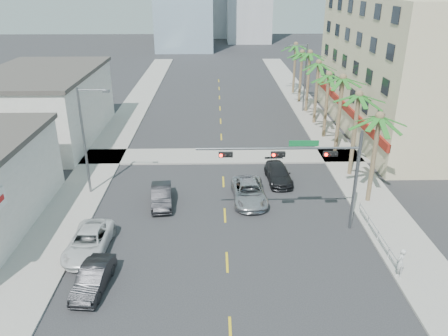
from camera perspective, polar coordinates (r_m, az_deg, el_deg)
name	(u,v)px	position (r m, az deg, el deg)	size (l,w,h in m)	color
ground	(229,305)	(25.29, 0.66, -17.48)	(260.00, 260.00, 0.00)	#262628
sidewalk_right	(345,163)	(44.28, 15.53, 0.69)	(4.00, 120.00, 0.15)	gray
sidewalk_left	(99,165)	(43.91, -16.05, 0.44)	(4.00, 120.00, 0.15)	gray
sidewalk_cross	(222,156)	(44.28, -0.24, 1.59)	(80.00, 4.00, 0.15)	gray
building_right	(416,67)	(54.83, 23.79, 12.01)	(15.25, 28.00, 15.00)	beige
building_left_far	(44,107)	(52.34, -22.43, 7.34)	(11.00, 18.00, 7.20)	beige
traffic_signal_mast	(311,164)	(30.09, 11.30, 0.50)	(11.12, 0.54, 7.20)	slate
palm_tree_0	(380,117)	(34.75, 19.67, 6.24)	(4.80, 4.80, 7.80)	brown
palm_tree_1	(359,96)	(39.38, 17.22, 9.00)	(4.80, 4.80, 8.16)	brown
palm_tree_2	(343,79)	(44.15, 15.27, 11.17)	(4.80, 4.80, 8.52)	brown
palm_tree_3	(329,75)	(49.20, 13.56, 11.71)	(4.80, 4.80, 7.80)	brown
palm_tree_4	(319,63)	(54.10, 12.26, 13.22)	(4.80, 4.80, 8.16)	brown
palm_tree_5	(310,53)	(59.05, 11.17, 14.48)	(4.80, 4.80, 8.52)	brown
palm_tree_6	(302,53)	(64.19, 10.17, 14.61)	(4.80, 4.80, 7.80)	brown
palm_tree_7	(296,45)	(69.20, 9.38, 15.58)	(4.80, 4.80, 8.16)	brown
streetlight_left	(86,136)	(36.52, -17.59, 3.96)	(2.55, 0.25, 9.00)	slate
streetlight_right	(304,75)	(59.40, 10.38, 11.91)	(2.55, 0.25, 9.00)	slate
guardrail	(378,234)	(31.67, 19.48, -8.18)	(0.08, 8.08, 1.00)	silver
car_parked_mid	(93,278)	(27.05, -16.70, -13.63)	(1.49, 4.27, 1.41)	black
car_parked_far	(89,242)	(30.32, -17.25, -9.21)	(2.46, 5.33, 1.48)	silver
car_lane_left	(161,196)	(35.06, -8.17, -3.64)	(1.57, 4.50, 1.48)	black
car_lane_center	(249,192)	(35.30, 3.28, -3.16)	(2.57, 5.58, 1.55)	#B0AFB4
car_lane_right	(278,174)	(38.94, 7.09, -0.76)	(1.99, 4.89, 1.42)	black
pedestrian	(400,262)	(28.60, 22.05, -11.35)	(0.66, 0.44, 1.82)	silver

